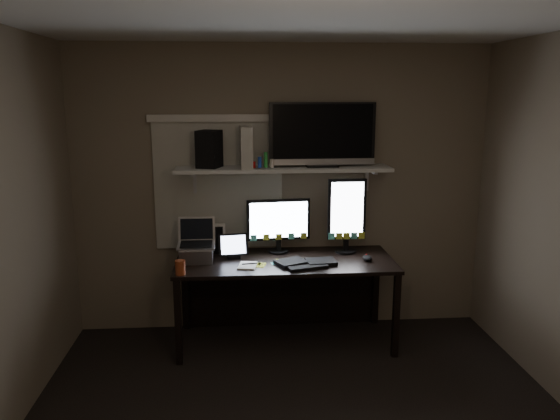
{
  "coord_description": "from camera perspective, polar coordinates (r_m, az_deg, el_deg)",
  "views": [
    {
      "loc": [
        -0.37,
        -2.9,
        2.09
      ],
      "look_at": [
        -0.06,
        1.25,
        1.19
      ],
      "focal_mm": 35.0,
      "sensor_mm": 36.0,
      "label": 1
    }
  ],
  "objects": [
    {
      "name": "speaker",
      "position": [
        4.56,
        -7.41,
        6.33
      ],
      "size": [
        0.23,
        0.25,
        0.31
      ],
      "primitive_type": "cube",
      "rotation": [
        0.0,
        0.0,
        -0.33
      ],
      "color": "black",
      "rests_on": "wall_shelf"
    },
    {
      "name": "desk",
      "position": [
        4.72,
        0.41,
        -6.83
      ],
      "size": [
        1.8,
        0.75,
        0.73
      ],
      "color": "black",
      "rests_on": "floor"
    },
    {
      "name": "mouse",
      "position": [
        4.58,
        9.1,
        -4.97
      ],
      "size": [
        0.07,
        0.12,
        0.04
      ],
      "primitive_type": "ellipsoid",
      "rotation": [
        0.0,
        0.0,
        0.01
      ],
      "color": "black",
      "rests_on": "desk"
    },
    {
      "name": "tablet",
      "position": [
        4.57,
        -4.88,
        -3.76
      ],
      "size": [
        0.26,
        0.14,
        0.21
      ],
      "primitive_type": "cube",
      "rotation": [
        0.0,
        0.0,
        0.15
      ],
      "color": "black",
      "rests_on": "desk"
    },
    {
      "name": "monitor_landscape",
      "position": [
        4.69,
        -0.16,
        -1.63
      ],
      "size": [
        0.55,
        0.11,
        0.48
      ],
      "primitive_type": "cube",
      "rotation": [
        0.0,
        0.0,
        0.1
      ],
      "color": "black",
      "rests_on": "desk"
    },
    {
      "name": "ceiling",
      "position": [
        2.95,
        3.13,
        20.14
      ],
      "size": [
        3.6,
        3.6,
        0.0
      ],
      "primitive_type": "plane",
      "rotation": [
        3.14,
        0.0,
        0.0
      ],
      "color": "silver",
      "rests_on": "back_wall"
    },
    {
      "name": "bottles",
      "position": [
        4.49,
        -1.82,
        5.16
      ],
      "size": [
        0.2,
        0.1,
        0.12
      ],
      "primitive_type": null,
      "rotation": [
        0.0,
        0.0,
        0.32
      ],
      "color": "#A50F0C",
      "rests_on": "wall_shelf"
    },
    {
      "name": "back_wall",
      "position": [
        4.79,
        0.17,
        2.07
      ],
      "size": [
        3.6,
        0.0,
        3.6
      ],
      "primitive_type": "plane",
      "rotation": [
        1.57,
        0.0,
        0.0
      ],
      "color": "#6C5F4D",
      "rests_on": "floor"
    },
    {
      "name": "monitor_portrait",
      "position": [
        4.71,
        6.98,
        -0.55
      ],
      "size": [
        0.33,
        0.07,
        0.66
      ],
      "primitive_type": "cube",
      "rotation": [
        0.0,
        0.0,
        0.01
      ],
      "color": "black",
      "rests_on": "desk"
    },
    {
      "name": "game_console",
      "position": [
        4.53,
        -3.53,
        6.58
      ],
      "size": [
        0.1,
        0.29,
        0.34
      ],
      "primitive_type": "cube",
      "rotation": [
        0.0,
        0.0,
        0.04
      ],
      "color": "beige",
      "rests_on": "wall_shelf"
    },
    {
      "name": "laptop",
      "position": [
        4.51,
        -8.76,
        -3.25
      ],
      "size": [
        0.31,
        0.25,
        0.34
      ],
      "primitive_type": "cube",
      "rotation": [
        0.0,
        0.0,
        0.01
      ],
      "color": "#ABAAAF",
      "rests_on": "desk"
    },
    {
      "name": "cup",
      "position": [
        4.24,
        -10.38,
        -5.94
      ],
      "size": [
        0.09,
        0.09,
        0.11
      ],
      "primitive_type": "cylinder",
      "rotation": [
        0.0,
        0.0,
        0.13
      ],
      "color": "maroon",
      "rests_on": "desk"
    },
    {
      "name": "wall_shelf",
      "position": [
        4.58,
        0.35,
        4.33
      ],
      "size": [
        1.8,
        0.35,
        0.03
      ],
      "primitive_type": "cube",
      "color": "beige",
      "rests_on": "back_wall"
    },
    {
      "name": "sticky_notes",
      "position": [
        4.46,
        -1.65,
        -5.57
      ],
      "size": [
        0.33,
        0.28,
        0.0
      ],
      "primitive_type": null,
      "rotation": [
        0.0,
        0.0,
        -0.34
      ],
      "color": "#D3DF3C",
      "rests_on": "desk"
    },
    {
      "name": "keyboard",
      "position": [
        4.44,
        2.74,
        -5.47
      ],
      "size": [
        0.52,
        0.32,
        0.03
      ],
      "primitive_type": "cube",
      "rotation": [
        0.0,
        0.0,
        0.28
      ],
      "color": "black",
      "rests_on": "desk"
    },
    {
      "name": "tv",
      "position": [
        4.58,
        4.44,
        7.83
      ],
      "size": [
        0.89,
        0.18,
        0.53
      ],
      "primitive_type": "cube",
      "rotation": [
        0.0,
        0.0,
        0.02
      ],
      "color": "black",
      "rests_on": "wall_shelf"
    },
    {
      "name": "notepad",
      "position": [
        4.39,
        -3.41,
        -5.82
      ],
      "size": [
        0.17,
        0.22,
        0.01
      ],
      "primitive_type": "cube",
      "rotation": [
        0.0,
        0.0,
        -0.17
      ],
      "color": "white",
      "rests_on": "desk"
    },
    {
      "name": "window_blinds",
      "position": [
        4.75,
        -6.44,
        2.53
      ],
      "size": [
        1.1,
        0.02,
        1.1
      ],
      "primitive_type": "cube",
      "color": "beige",
      "rests_on": "back_wall"
    },
    {
      "name": "file_sorter",
      "position": [
        4.76,
        -7.14,
        -2.98
      ],
      "size": [
        0.2,
        0.1,
        0.25
      ],
      "primitive_type": "cube",
      "rotation": [
        0.0,
        0.0,
        -0.06
      ],
      "color": "black",
      "rests_on": "desk"
    }
  ]
}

